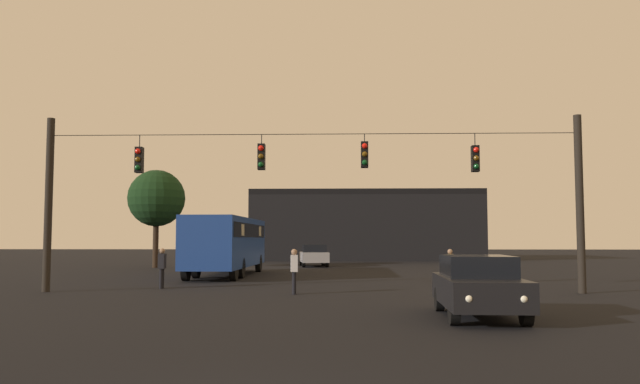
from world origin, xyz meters
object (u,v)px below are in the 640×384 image
(pedestrian_crossing_left, at_px, (450,266))
(tree_left_silhouette, at_px, (156,199))
(car_far_left, at_px, (314,255))
(pedestrian_crossing_right, at_px, (162,266))
(pedestrian_crossing_center, at_px, (294,269))
(car_near_right, at_px, (478,285))
(city_bus, at_px, (227,240))

(pedestrian_crossing_left, distance_m, tree_left_silhouette, 23.65)
(car_far_left, bearing_deg, tree_left_silhouette, -166.57)
(pedestrian_crossing_left, relative_size, pedestrian_crossing_right, 0.97)
(pedestrian_crossing_left, xyz_separation_m, pedestrian_crossing_center, (-6.05, -3.55, 0.04))
(car_near_right, height_order, tree_left_silhouette, tree_left_silhouette)
(pedestrian_crossing_left, bearing_deg, city_bus, 144.44)
(car_far_left, xyz_separation_m, tree_left_silhouette, (-10.47, -2.50, 3.83))
(car_near_right, bearing_deg, pedestrian_crossing_left, 84.13)
(pedestrian_crossing_center, distance_m, tree_left_silhouette, 22.82)
(car_near_right, bearing_deg, pedestrian_crossing_center, 127.94)
(city_bus, relative_size, car_far_left, 2.46)
(pedestrian_crossing_right, bearing_deg, pedestrian_crossing_center, -23.71)
(car_far_left, distance_m, pedestrian_crossing_right, 20.59)
(car_near_right, distance_m, car_far_left, 29.22)
(car_far_left, relative_size, pedestrian_crossing_center, 2.84)
(city_bus, distance_m, car_near_right, 19.79)
(pedestrian_crossing_right, relative_size, tree_left_silhouette, 0.24)
(car_near_right, height_order, pedestrian_crossing_left, pedestrian_crossing_left)
(car_near_right, bearing_deg, pedestrian_crossing_right, 139.70)
(city_bus, bearing_deg, pedestrian_crossing_left, -35.56)
(city_bus, bearing_deg, pedestrian_crossing_right, -96.68)
(car_far_left, relative_size, pedestrian_crossing_left, 2.95)
(car_far_left, bearing_deg, car_near_right, -79.60)
(city_bus, height_order, car_near_right, city_bus)
(city_bus, xyz_separation_m, pedestrian_crossing_center, (4.33, -10.97, -0.98))
(city_bus, distance_m, pedestrian_crossing_center, 11.83)
(pedestrian_crossing_center, relative_size, pedestrian_crossing_right, 1.01)
(city_bus, xyz_separation_m, pedestrian_crossing_right, (-1.01, -8.62, -0.99))
(car_near_right, xyz_separation_m, pedestrian_crossing_right, (-10.36, 8.78, 0.08))
(pedestrian_crossing_right, height_order, tree_left_silhouette, tree_left_silhouette)
(car_near_right, height_order, pedestrian_crossing_center, pedestrian_crossing_center)
(tree_left_silhouette, bearing_deg, pedestrian_crossing_left, -44.10)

